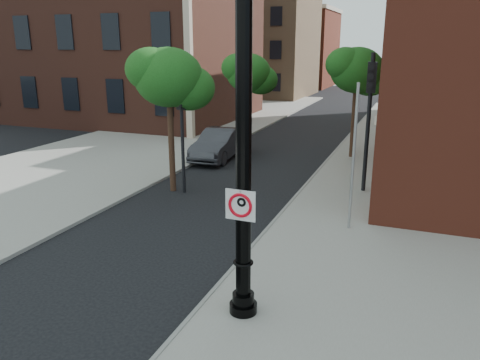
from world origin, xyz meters
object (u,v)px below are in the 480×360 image
at_px(traffic_signal_left, 182,116).
at_px(traffic_signal_right, 370,101).
at_px(parked_car, 219,144).
at_px(lamppost, 244,171).
at_px(no_parking_sign, 240,205).

distance_m(traffic_signal_left, traffic_signal_right, 7.21).
xyz_separation_m(parked_car, traffic_signal_left, (1.00, -5.85, 2.31)).
distance_m(lamppost, no_parking_sign, 0.69).
bearing_deg(traffic_signal_left, lamppost, -29.55).
xyz_separation_m(no_parking_sign, traffic_signal_left, (-5.40, 7.69, 0.43)).
bearing_deg(lamppost, traffic_signal_right, 82.37).
relative_size(lamppost, no_parking_sign, 11.14).
xyz_separation_m(lamppost, traffic_signal_left, (-5.39, 7.50, -0.23)).
xyz_separation_m(no_parking_sign, traffic_signal_right, (1.33, 10.18, 1.03)).
bearing_deg(traffic_signal_left, parked_car, 124.42).
height_order(no_parking_sign, parked_car, no_parking_sign).
relative_size(no_parking_sign, traffic_signal_right, 0.12).
height_order(lamppost, traffic_signal_right, lamppost).
bearing_deg(no_parking_sign, traffic_signal_left, 125.88).
relative_size(parked_car, traffic_signal_left, 1.03).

